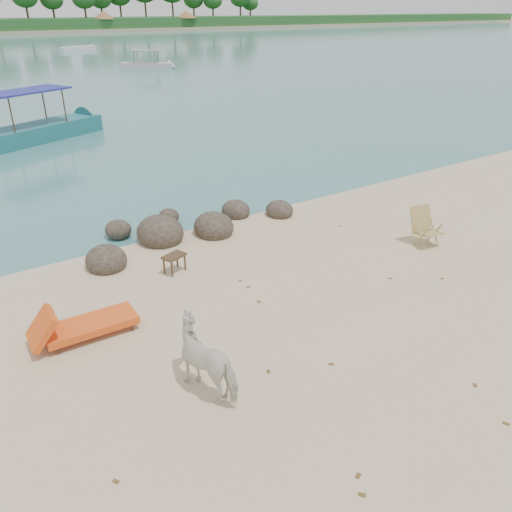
{
  "coord_description": "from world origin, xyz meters",
  "views": [
    {
      "loc": [
        -4.85,
        -5.65,
        5.6
      ],
      "look_at": [
        0.25,
        2.0,
        1.0
      ],
      "focal_mm": 35.0,
      "sensor_mm": 36.0,
      "label": 1
    }
  ],
  "objects_px": {
    "deck_chair": "(429,229)",
    "cow": "(210,359)",
    "lounge_chair": "(90,321)",
    "boat_near": "(27,99)",
    "side_table": "(175,265)",
    "boulders": "(182,231)"
  },
  "relations": [
    {
      "from": "cow",
      "to": "deck_chair",
      "type": "xyz_separation_m",
      "value": [
        7.32,
        1.64,
        -0.09
      ]
    },
    {
      "from": "boulders",
      "to": "deck_chair",
      "type": "distance_m",
      "value": 6.48
    },
    {
      "from": "cow",
      "to": "lounge_chair",
      "type": "bearing_deg",
      "value": -82.79
    },
    {
      "from": "deck_chair",
      "to": "boulders",
      "type": "bearing_deg",
      "value": 151.92
    },
    {
      "from": "deck_chair",
      "to": "boat_near",
      "type": "relative_size",
      "value": 0.13
    },
    {
      "from": "boulders",
      "to": "boat_near",
      "type": "distance_m",
      "value": 13.88
    },
    {
      "from": "side_table",
      "to": "deck_chair",
      "type": "height_order",
      "value": "deck_chair"
    },
    {
      "from": "side_table",
      "to": "boat_near",
      "type": "distance_m",
      "value": 15.59
    },
    {
      "from": "side_table",
      "to": "cow",
      "type": "bearing_deg",
      "value": -126.78
    },
    {
      "from": "deck_chair",
      "to": "lounge_chair",
      "type": "bearing_deg",
      "value": -175.19
    },
    {
      "from": "lounge_chair",
      "to": "boat_near",
      "type": "relative_size",
      "value": 0.27
    },
    {
      "from": "cow",
      "to": "side_table",
      "type": "relative_size",
      "value": 2.62
    },
    {
      "from": "cow",
      "to": "side_table",
      "type": "xyz_separation_m",
      "value": [
        1.22,
        3.95,
        -0.37
      ]
    },
    {
      "from": "side_table",
      "to": "deck_chair",
      "type": "xyz_separation_m",
      "value": [
        6.1,
        -2.31,
        0.28
      ]
    },
    {
      "from": "cow",
      "to": "lounge_chair",
      "type": "relative_size",
      "value": 0.66
    },
    {
      "from": "boulders",
      "to": "deck_chair",
      "type": "relative_size",
      "value": 6.34
    },
    {
      "from": "side_table",
      "to": "lounge_chair",
      "type": "distance_m",
      "value": 2.78
    },
    {
      "from": "deck_chair",
      "to": "cow",
      "type": "bearing_deg",
      "value": -156.49
    },
    {
      "from": "lounge_chair",
      "to": "boulders",
      "type": "bearing_deg",
      "value": 44.12
    },
    {
      "from": "cow",
      "to": "side_table",
      "type": "distance_m",
      "value": 4.15
    },
    {
      "from": "boulders",
      "to": "side_table",
      "type": "relative_size",
      "value": 11.84
    },
    {
      "from": "lounge_chair",
      "to": "deck_chair",
      "type": "xyz_separation_m",
      "value": [
        8.49,
        -0.9,
        0.18
      ]
    }
  ]
}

